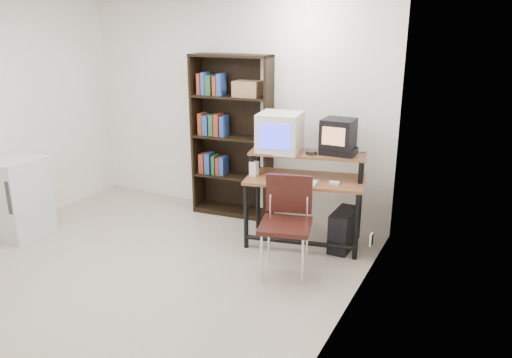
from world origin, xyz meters
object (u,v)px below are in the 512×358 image
at_px(computer_desk, 305,182).
at_px(pc_tower, 343,230).
at_px(crt_monitor, 280,132).
at_px(bookshelf, 233,135).
at_px(mini_fridge, 18,197).
at_px(crt_tv, 338,133).
at_px(school_chair, 287,215).

height_order(computer_desk, pc_tower, computer_desk).
distance_m(crt_monitor, bookshelf, 0.89).
bearing_deg(pc_tower, computer_desk, -173.54).
bearing_deg(mini_fridge, crt_tv, 24.70).
height_order(crt_monitor, mini_fridge, crt_monitor).
height_order(crt_monitor, pc_tower, crt_monitor).
bearing_deg(crt_tv, crt_monitor, -167.29).
bearing_deg(mini_fridge, bookshelf, 43.55).
xyz_separation_m(crt_monitor, crt_tv, (0.60, 0.13, 0.02)).
distance_m(crt_monitor, mini_fridge, 2.98).
distance_m(crt_monitor, school_chair, 1.05).
xyz_separation_m(crt_tv, pc_tower, (0.16, -0.15, -0.99)).
height_order(computer_desk, school_chair, computer_desk).
bearing_deg(crt_monitor, bookshelf, 144.80).
bearing_deg(bookshelf, school_chair, -48.52).
bearing_deg(crt_tv, school_chair, -101.78).
bearing_deg(computer_desk, pc_tower, -7.37).
bearing_deg(crt_monitor, mini_fridge, -162.79).
bearing_deg(computer_desk, school_chair, -95.46).
bearing_deg(bookshelf, mini_fridge, -142.27).
distance_m(crt_tv, school_chair, 1.10).
bearing_deg(school_chair, pc_tower, 49.61).
xyz_separation_m(crt_tv, school_chair, (-0.19, -0.88, -0.62)).
distance_m(crt_monitor, crt_tv, 0.62).
bearing_deg(crt_tv, computer_desk, -144.42).
xyz_separation_m(pc_tower, school_chair, (-0.34, -0.73, 0.37)).
bearing_deg(bookshelf, crt_tv, -15.40).
bearing_deg(crt_monitor, school_chair, -70.53).
bearing_deg(crt_tv, bookshelf, 170.14).
xyz_separation_m(crt_monitor, mini_fridge, (-2.58, -1.30, -0.73)).
height_order(crt_tv, pc_tower, crt_tv).
bearing_deg(mini_fridge, computer_desk, 23.52).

